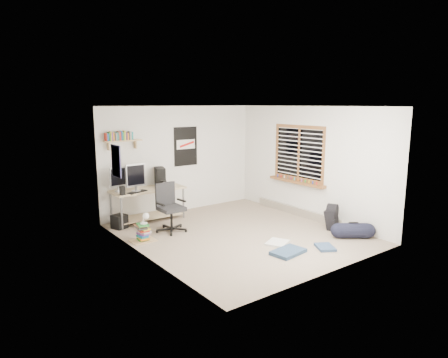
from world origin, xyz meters
TOP-DOWN VIEW (x-y plane):
  - floor at (0.00, 0.00)m, footprint 4.00×4.50m
  - ceiling at (0.00, 0.00)m, footprint 4.00×4.50m
  - back_wall at (0.00, 2.25)m, footprint 4.00×0.01m
  - left_wall at (-2.00, 0.00)m, footprint 0.01×4.50m
  - right_wall at (2.00, 0.00)m, footprint 0.01×4.50m
  - desk at (-1.01, 1.94)m, footprint 1.67×0.91m
  - monitor_left at (-1.65, 2.00)m, footprint 0.38×0.15m
  - monitor_right at (-1.35, 1.79)m, footprint 0.43×0.13m
  - pc_tower at (-0.67, 2.00)m, footprint 0.31×0.45m
  - keyboard at (-1.36, 1.72)m, footprint 0.47×0.29m
  - speaker_left at (-1.70, 1.66)m, footprint 0.10×0.10m
  - speaker_right at (-0.77, 1.66)m, footprint 0.11×0.11m
  - office_chair at (-0.97, 0.97)m, footprint 0.69×0.69m
  - wall_shelf at (-1.45, 2.14)m, footprint 0.80×0.22m
  - poster_back_wall at (0.15, 2.23)m, footprint 0.62×0.03m
  - poster_left_wall at (-1.99, 1.20)m, footprint 0.02×0.42m
  - window at (1.95, 0.30)m, footprint 0.10×1.50m
  - baseboard_heater at (1.96, 0.30)m, footprint 0.08×2.50m
  - backpack at (1.75, -0.87)m, footprint 0.40×0.36m
  - duffel_bag at (1.62, -1.48)m, footprint 0.41×0.41m
  - tshirt at (0.23, -0.85)m, footprint 0.53×0.50m
  - jeans_a at (0.03, -1.32)m, footprint 0.64×0.46m
  - jeans_b at (0.74, -1.54)m, footprint 0.44×0.48m
  - book_stack at (-1.70, 0.77)m, footprint 0.51×0.46m
  - desk_lamp at (-1.68, 0.75)m, footprint 0.15×0.23m
  - subwoofer at (-1.75, 1.79)m, footprint 0.34×0.34m

SIDE VIEW (x-z plane):
  - floor at x=0.00m, z-range -0.01..0.00m
  - tshirt at x=0.23m, z-range 0.00..0.04m
  - jeans_b at x=0.74m, z-range 0.00..0.05m
  - jeans_a at x=0.03m, z-range 0.00..0.06m
  - baseboard_heater at x=1.96m, z-range 0.00..0.18m
  - duffel_bag at x=1.62m, z-range -0.15..0.43m
  - subwoofer at x=-1.75m, z-range -0.01..0.29m
  - book_stack at x=-1.70m, z-range 0.01..0.29m
  - backpack at x=1.75m, z-range -0.01..0.41m
  - desk at x=-1.01m, z-range 0.00..0.73m
  - desk_lamp at x=-1.68m, z-range 0.27..0.49m
  - office_chair at x=-0.97m, z-range 0.00..0.98m
  - keyboard at x=-1.36m, z-range 0.72..0.74m
  - speaker_left at x=-1.70m, z-range 0.72..0.91m
  - speaker_right at x=-0.77m, z-range 0.72..0.91m
  - monitor_left at x=-1.65m, z-range 0.72..1.13m
  - pc_tower at x=-0.67m, z-range 0.72..1.15m
  - monitor_right at x=-1.35m, z-range 0.72..1.19m
  - back_wall at x=0.00m, z-range 0.00..2.50m
  - left_wall at x=-2.00m, z-range 0.00..2.50m
  - right_wall at x=2.00m, z-range 0.00..2.50m
  - window at x=1.95m, z-range 0.82..2.08m
  - poster_left_wall at x=-1.99m, z-range 1.20..1.80m
  - poster_back_wall at x=0.15m, z-range 1.09..2.01m
  - wall_shelf at x=-1.45m, z-range 1.66..1.90m
  - ceiling at x=0.00m, z-range 2.50..2.51m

